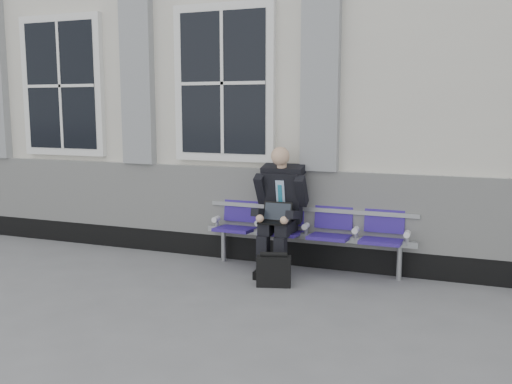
% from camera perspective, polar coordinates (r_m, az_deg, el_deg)
% --- Properties ---
extents(ground, '(70.00, 70.00, 0.00)m').
position_cam_1_polar(ground, '(6.46, -11.37, -9.30)').
color(ground, slate).
rests_on(ground, ground).
extents(station_building, '(14.40, 4.40, 4.49)m').
position_cam_1_polar(station_building, '(9.28, -0.09, 10.14)').
color(station_building, beige).
rests_on(station_building, ground).
extents(bench, '(2.60, 0.47, 0.91)m').
position_cam_1_polar(bench, '(6.89, 5.15, -3.30)').
color(bench, '#9EA0A3').
rests_on(bench, ground).
extents(businessman, '(0.61, 0.82, 1.49)m').
position_cam_1_polar(businessman, '(6.80, 2.44, -1.31)').
color(businessman, black).
rests_on(businessman, ground).
extents(briefcase, '(0.40, 0.26, 0.38)m').
position_cam_1_polar(briefcase, '(6.33, 1.79, -7.85)').
color(briefcase, black).
rests_on(briefcase, ground).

